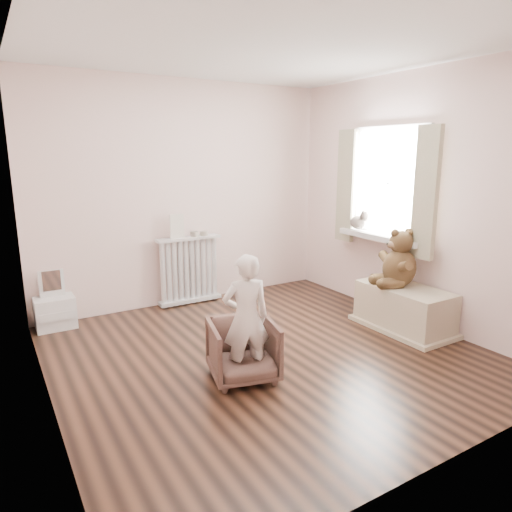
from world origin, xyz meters
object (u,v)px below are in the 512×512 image
armchair (243,350)px  teddy_bear (400,264)px  toy_vanity (54,303)px  child (246,318)px  toy_bench (404,310)px  radiator (189,272)px  plush_cat (359,221)px

armchair → teddy_bear: bearing=19.3°
toy_vanity → child: child is taller
toy_bench → teddy_bear: size_ratio=1.62×
radiator → plush_cat: 2.08m
toy_bench → plush_cat: bearing=80.8°
toy_bench → teddy_bear: bearing=93.0°
child → toy_bench: (1.94, 0.12, -0.33)m
radiator → armchair: size_ratio=1.54×
radiator → teddy_bear: bearing=-49.3°
radiator → child: bearing=-100.6°
child → plush_cat: 2.35m
child → toy_bench: bearing=-162.0°
toy_bench → armchair: bearing=-177.9°
toy_vanity → plush_cat: bearing=-17.4°
radiator → toy_bench: radiator is taller
toy_vanity → armchair: (1.13, -1.94, -0.03)m
toy_vanity → child: 2.31m
radiator → teddy_bear: teddy_bear is taller
toy_vanity → plush_cat: size_ratio=2.17×
toy_vanity → armchair: 2.25m
child → plush_cat: size_ratio=3.65×
radiator → teddy_bear: (1.55, -1.81, 0.28)m
child → toy_bench: 1.97m
toy_vanity → plush_cat: (3.21, -1.01, 0.72)m
radiator → plush_cat: (1.70, -1.04, 0.61)m
plush_cat → child: bearing=-155.1°
child → toy_bench: size_ratio=1.08×
armchair → plush_cat: (2.08, 0.94, 0.76)m
plush_cat → armchair: bearing=-156.2°
armchair → child: 0.29m
armchair → plush_cat: bearing=38.7°
armchair → child: child is taller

